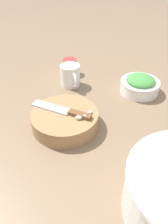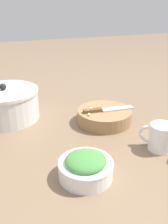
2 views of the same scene
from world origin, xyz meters
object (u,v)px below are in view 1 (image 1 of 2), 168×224
object	(u,v)px
spice_jar	(70,66)
coffee_mug	(70,76)
herb_bowl	(140,85)
chef_knife	(65,111)
cutting_board	(65,119)
garlic_cloves	(83,116)

from	to	relation	value
spice_jar	coffee_mug	xyz separation A→B (m)	(0.10, 0.04, 0.01)
herb_bowl	coffee_mug	distance (m)	0.29
spice_jar	chef_knife	bearing A→B (deg)	19.71
chef_knife	spice_jar	size ratio (longest dim) A/B	3.00
cutting_board	coffee_mug	distance (m)	0.27
chef_knife	garlic_cloves	size ratio (longest dim) A/B	3.65
cutting_board	chef_knife	distance (m)	0.03
chef_knife	coffee_mug	distance (m)	0.26
garlic_cloves	herb_bowl	world-z (taller)	herb_bowl
herb_bowl	coffee_mug	bearing A→B (deg)	-81.58
herb_bowl	spice_jar	xyz separation A→B (m)	(-0.06, -0.33, 0.00)
cutting_board	herb_bowl	distance (m)	0.36
cutting_board	coffee_mug	xyz separation A→B (m)	(-0.26, -0.08, 0.02)
chef_knife	herb_bowl	world-z (taller)	herb_bowl
chef_knife	garlic_cloves	xyz separation A→B (m)	(0.01, 0.07, 0.00)
cutting_board	chef_knife	size ratio (longest dim) A/B	1.03
herb_bowl	coffee_mug	world-z (taller)	coffee_mug
spice_jar	garlic_cloves	bearing A→B (deg)	28.19
chef_knife	spice_jar	distance (m)	0.37
cutting_board	herb_bowl	size ratio (longest dim) A/B	1.39
herb_bowl	coffee_mug	size ratio (longest dim) A/B	1.58
cutting_board	garlic_cloves	distance (m)	0.07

